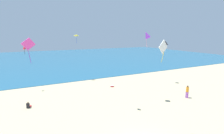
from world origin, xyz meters
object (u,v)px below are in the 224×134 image
object	(u,v)px
person_2	(28,105)
kite_magenta	(28,45)
kite_red	(24,48)
kite_black	(166,43)
kite_white	(163,47)
kite_purple	(147,35)
cooler_box	(112,86)
kite_yellow	(76,35)
person_4	(187,91)

from	to	relation	value
person_2	kite_magenta	distance (m)	9.46
kite_magenta	kite_red	distance (m)	12.81
person_2	kite_black	distance (m)	20.74
kite_white	kite_magenta	bearing A→B (deg)	157.54
kite_purple	cooler_box	bearing A→B (deg)	98.61
kite_black	kite_yellow	bearing A→B (deg)	146.35
kite_purple	kite_black	distance (m)	8.99
kite_magenta	kite_black	bearing A→B (deg)	21.11
person_2	person_4	distance (m)	18.47
kite_yellow	kite_black	bearing A→B (deg)	-33.65
cooler_box	person_2	distance (m)	11.60
cooler_box	kite_red	world-z (taller)	kite_red
cooler_box	kite_yellow	size ratio (longest dim) A/B	0.40
kite_red	cooler_box	bearing A→B (deg)	-17.66
kite_purple	kite_black	size ratio (longest dim) A/B	1.05
person_2	kite_red	distance (m)	8.46
kite_red	kite_black	bearing A→B (deg)	-15.14
kite_magenta	kite_yellow	xyz separation A→B (m)	(7.15, 15.41, 0.57)
kite_magenta	kite_purple	size ratio (longest dim) A/B	0.89
kite_red	kite_white	xyz separation A→B (m)	(9.02, -16.24, 0.81)
kite_purple	kite_black	bearing A→B (deg)	32.69
person_2	kite_purple	bearing A→B (deg)	-74.03
person_4	kite_yellow	world-z (taller)	kite_yellow
person_2	kite_yellow	xyz separation A→B (m)	(7.76, 8.85, 7.35)
person_4	kite_magenta	xyz separation A→B (m)	(-17.01, -1.05, 6.13)
kite_magenta	kite_white	distance (m)	9.10
person_2	person_4	size ratio (longest dim) A/B	0.46
kite_yellow	kite_purple	world-z (taller)	kite_purple
kite_white	kite_yellow	bearing A→B (deg)	93.82
person_4	person_2	bearing A→B (deg)	122.25
person_2	kite_red	size ratio (longest dim) A/B	0.65
kite_red	kite_black	size ratio (longest dim) A/B	0.62
kite_white	kite_black	bearing A→B (deg)	45.31
kite_white	person_4	bearing A→B (deg)	27.76
cooler_box	kite_black	distance (m)	10.73
kite_red	kite_purple	bearing A→B (deg)	-39.56
kite_white	kite_purple	size ratio (longest dim) A/B	0.83
kite_red	kite_black	xyz separation A→B (m)	(19.78, -5.35, 0.41)
kite_magenta	kite_purple	xyz separation A→B (m)	(11.69, 2.60, 0.64)
person_4	kite_red	size ratio (longest dim) A/B	1.42
kite_white	kite_black	distance (m)	15.32
kite_magenta	person_4	bearing A→B (deg)	3.52
kite_magenta	kite_yellow	size ratio (longest dim) A/B	1.13
kite_red	kite_purple	size ratio (longest dim) A/B	0.59
person_2	person_4	bearing A→B (deg)	-73.55
person_4	kite_purple	world-z (taller)	kite_purple
kite_white	kite_yellow	distance (m)	18.95
person_2	kite_yellow	world-z (taller)	kite_yellow
cooler_box	kite_purple	world-z (taller)	kite_purple
kite_magenta	kite_white	bearing A→B (deg)	-22.46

